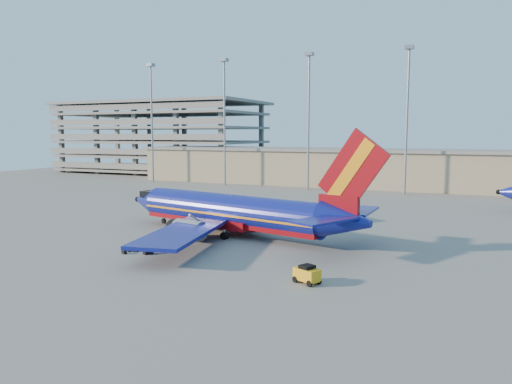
{
  "coord_description": "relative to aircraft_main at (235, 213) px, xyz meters",
  "views": [
    {
      "loc": [
        28.73,
        -54.85,
        11.97
      ],
      "look_at": [
        0.71,
        6.74,
        4.0
      ],
      "focal_mm": 35.0,
      "sensor_mm": 36.0,
      "label": 1
    }
  ],
  "objects": [
    {
      "name": "ground",
      "position": [
        -2.42,
        2.94,
        -2.67
      ],
      "size": [
        220.0,
        220.0,
        0.0
      ],
      "primitive_type": "plane",
      "color": "slate",
      "rests_on": "ground"
    },
    {
      "name": "parking_garage",
      "position": [
        -64.42,
        76.99,
        9.06
      ],
      "size": [
        62.0,
        32.0,
        21.4
      ],
      "color": "slate",
      "rests_on": "ground"
    },
    {
      "name": "luggage_pile",
      "position": [
        -4.98,
        -11.59,
        -2.44
      ],
      "size": [
        3.24,
        3.25,
        0.54
      ],
      "color": "black",
      "rests_on": "ground"
    },
    {
      "name": "light_mast_row",
      "position": [
        2.58,
        48.94,
        14.88
      ],
      "size": [
        101.6,
        1.6,
        28.65
      ],
      "color": "gray",
      "rests_on": "ground"
    },
    {
      "name": "baggage_tug",
      "position": [
        13.93,
        -14.81,
        -1.89
      ],
      "size": [
        2.41,
        2.01,
        1.5
      ],
      "rotation": [
        0.0,
        0.0,
        -0.43
      ],
      "color": "#EBA414",
      "rests_on": "ground"
    },
    {
      "name": "aircraft_main",
      "position": [
        0.0,
        0.0,
        0.0
      ],
      "size": [
        36.39,
        34.61,
        12.49
      ],
      "rotation": [
        0.0,
        0.0,
        -0.22
      ],
      "color": "navy",
      "rests_on": "ground"
    },
    {
      "name": "terminal_building",
      "position": [
        7.58,
        60.94,
        1.65
      ],
      "size": [
        122.0,
        16.0,
        8.5
      ],
      "color": "gray",
      "rests_on": "ground"
    }
  ]
}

